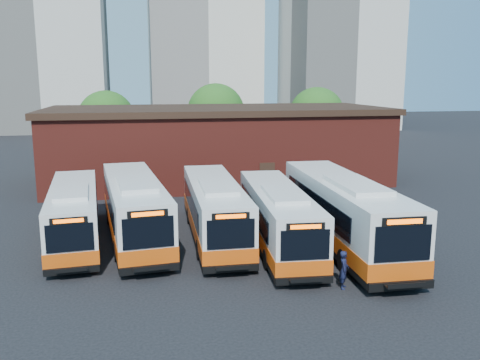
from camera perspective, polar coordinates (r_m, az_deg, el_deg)
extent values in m
plane|color=black|center=(25.98, 4.18, -8.33)|extent=(220.00, 220.00, 0.00)
cube|color=silver|center=(28.90, -18.13, -3.44)|extent=(3.33, 11.33, 2.65)
cube|color=#CD4A0D|center=(29.09, -18.04, -4.91)|extent=(3.38, 11.38, 0.65)
cube|color=black|center=(29.22, -17.99, -5.78)|extent=(3.37, 11.37, 0.23)
cube|color=black|center=(23.42, -18.58, -6.17)|extent=(2.01, 0.23, 1.26)
cube|color=black|center=(23.20, -18.70, -4.36)|extent=(1.58, 0.19, 0.30)
cube|color=#FF5905|center=(23.17, -18.70, -4.38)|extent=(1.25, 0.13, 0.17)
cube|color=black|center=(23.84, -18.36, -9.63)|extent=(2.37, 0.33, 0.30)
cube|color=black|center=(23.61, -18.39, -9.60)|extent=(1.37, 0.47, 0.06)
cube|color=black|center=(23.43, -18.42, -9.60)|extent=(1.35, 0.15, 0.17)
cube|color=black|center=(29.27, -20.51, -2.90)|extent=(0.80, 8.68, 0.98)
cube|color=black|center=(29.17, -15.77, -2.65)|extent=(0.80, 8.68, 0.98)
cube|color=silver|center=(27.22, -18.40, -1.26)|extent=(1.94, 4.03, 0.20)
cylinder|color=black|center=(26.26, -20.54, -7.75)|extent=(0.38, 0.95, 0.93)
cylinder|color=black|center=(26.16, -15.81, -7.52)|extent=(0.38, 0.95, 0.93)
cylinder|color=black|center=(32.13, -19.77, -4.30)|extent=(0.38, 0.95, 0.93)
cylinder|color=black|center=(32.05, -15.93, -4.10)|extent=(0.38, 0.95, 0.93)
cube|color=silver|center=(28.62, -11.79, -2.88)|extent=(3.92, 12.59, 2.94)
cube|color=#CD4A0D|center=(28.84, -11.72, -4.52)|extent=(3.97, 12.65, 0.72)
cube|color=black|center=(28.98, -11.68, -5.51)|extent=(3.96, 12.64, 0.26)
cube|color=black|center=(22.57, -10.26, -5.85)|extent=(2.23, 0.30, 1.39)
cube|color=black|center=(22.33, -10.33, -3.76)|extent=(1.75, 0.25, 0.33)
cube|color=#FF5905|center=(22.30, -10.32, -3.78)|extent=(1.39, 0.17, 0.19)
cube|color=black|center=(23.05, -10.10, -9.83)|extent=(2.63, 0.42, 0.33)
cube|color=black|center=(22.79, -10.03, -9.79)|extent=(1.53, 0.55, 0.06)
cube|color=black|center=(22.59, -9.97, -9.78)|extent=(1.49, 0.20, 0.19)
cube|color=black|center=(28.87, -14.54, -2.30)|extent=(1.07, 9.61, 1.08)
cube|color=black|center=(29.10, -9.26, -1.99)|extent=(1.07, 9.61, 1.08)
cube|color=silver|center=(26.78, -11.59, -0.38)|extent=(2.23, 4.50, 0.23)
cylinder|color=black|center=(25.54, -13.58, -7.74)|extent=(0.44, 1.06, 1.03)
cylinder|color=black|center=(25.77, -8.24, -7.37)|extent=(0.44, 1.06, 1.03)
cylinder|color=black|center=(32.07, -14.40, -3.92)|extent=(0.44, 1.06, 1.03)
cylinder|color=black|center=(32.25, -10.16, -3.66)|extent=(0.44, 1.06, 1.03)
cube|color=silver|center=(28.10, -2.91, -3.10)|extent=(2.76, 11.84, 2.80)
cube|color=#CD4A0D|center=(28.31, -2.89, -4.69)|extent=(2.81, 11.89, 0.69)
cube|color=black|center=(28.44, -2.88, -5.65)|extent=(2.80, 11.88, 0.25)
cube|color=black|center=(22.37, -1.04, -6.10)|extent=(2.13, 0.11, 1.33)
cube|color=black|center=(22.13, -1.04, -4.09)|extent=(1.67, 0.10, 0.31)
cube|color=#FF5905|center=(22.10, -1.02, -4.11)|extent=(1.33, 0.05, 0.18)
cube|color=black|center=(22.83, -1.00, -9.92)|extent=(2.51, 0.19, 0.31)
cube|color=black|center=(22.59, -0.91, -9.89)|extent=(1.43, 0.40, 0.06)
cube|color=black|center=(22.40, -0.84, -9.88)|extent=(1.43, 0.07, 0.18)
cube|color=black|center=(28.29, -5.58, -2.48)|extent=(0.25, 9.20, 1.03)
cube|color=black|center=(28.59, -0.46, -2.28)|extent=(0.25, 9.20, 1.03)
cube|color=silver|center=(26.33, -2.54, -0.72)|extent=(1.79, 4.16, 0.22)
cylinder|color=black|center=(25.15, -4.52, -7.82)|extent=(0.34, 0.99, 0.98)
cylinder|color=black|center=(25.44, 0.62, -7.55)|extent=(0.34, 0.99, 0.98)
cylinder|color=black|center=(31.34, -5.66, -4.01)|extent=(0.34, 0.99, 0.98)
cylinder|color=black|center=(31.57, -1.54, -3.85)|extent=(0.34, 0.99, 0.98)
cube|color=silver|center=(26.74, 4.24, -3.96)|extent=(3.23, 11.62, 2.73)
cube|color=#CD4A0D|center=(26.95, 4.21, -5.58)|extent=(3.28, 11.67, 0.67)
cube|color=black|center=(27.09, 4.20, -6.55)|extent=(3.27, 11.66, 0.24)
cube|color=black|center=(21.28, 7.33, -7.26)|extent=(2.07, 0.20, 1.29)
cube|color=black|center=(21.03, 7.39, -5.21)|extent=(1.63, 0.17, 0.31)
cube|color=#FF5905|center=(21.00, 7.41, -5.24)|extent=(1.29, 0.11, 0.17)
cube|color=black|center=(21.75, 7.27, -11.13)|extent=(2.44, 0.30, 0.31)
cube|color=black|center=(21.52, 7.42, -11.11)|extent=(1.41, 0.46, 0.06)
cube|color=black|center=(21.34, 7.54, -11.12)|extent=(1.39, 0.13, 0.17)
cube|color=black|center=(26.82, 1.47, -3.30)|extent=(0.67, 8.93, 1.00)
cube|color=black|center=(27.30, 6.65, -3.12)|extent=(0.67, 8.93, 1.00)
cube|color=silver|center=(25.02, 4.93, -1.58)|extent=(1.93, 4.12, 0.21)
cylinder|color=black|center=(23.85, 3.12, -8.90)|extent=(0.37, 0.98, 0.96)
cylinder|color=black|center=(24.33, 8.30, -8.60)|extent=(0.37, 0.98, 0.96)
cylinder|color=black|center=(29.79, 0.95, -4.79)|extent=(0.37, 0.98, 0.96)
cylinder|color=black|center=(30.17, 5.12, -4.63)|extent=(0.37, 0.98, 0.96)
cube|color=silver|center=(27.27, 11.49, -3.30)|extent=(3.24, 13.30, 3.14)
cube|color=#CD4A0D|center=(27.51, 11.42, -5.13)|extent=(3.30, 13.36, 0.77)
cube|color=black|center=(27.67, 11.37, -6.22)|extent=(3.28, 13.35, 0.28)
cube|color=black|center=(21.36, 17.83, -6.80)|extent=(2.39, 0.14, 1.49)
cube|color=black|center=(21.10, 17.99, -4.44)|extent=(1.87, 0.13, 0.35)
cube|color=#FF5905|center=(21.07, 18.04, -4.47)|extent=(1.49, 0.07, 0.20)
cube|color=black|center=(21.90, 17.63, -11.25)|extent=(2.81, 0.25, 0.35)
cube|color=black|center=(21.65, 17.96, -11.22)|extent=(1.61, 0.47, 0.07)
cube|color=black|center=(21.46, 18.21, -11.21)|extent=(1.60, 0.10, 0.20)
cube|color=black|center=(27.14, 8.35, -2.60)|extent=(0.39, 10.30, 1.16)
cube|color=black|center=(28.13, 13.93, -2.33)|extent=(0.39, 10.30, 1.16)
cube|color=silver|center=(25.41, 12.94, -0.53)|extent=(2.06, 4.69, 0.24)
cylinder|color=black|center=(23.90, 11.66, -8.89)|extent=(0.39, 1.11, 1.10)
cylinder|color=black|center=(24.89, 17.20, -8.35)|extent=(0.39, 1.11, 1.10)
cylinder|color=black|center=(30.47, 6.80, -4.36)|extent=(0.39, 1.11, 1.10)
cylinder|color=black|center=(31.25, 11.30, -4.11)|extent=(0.39, 1.11, 1.10)
imported|color=black|center=(22.10, 11.59, -9.84)|extent=(0.60, 0.70, 1.63)
cube|color=maroon|center=(44.46, -2.59, 3.80)|extent=(28.00, 12.00, 6.00)
cube|color=black|center=(44.18, -2.62, 7.86)|extent=(28.60, 12.60, 0.50)
cube|color=black|center=(39.49, 3.06, 0.23)|extent=(1.20, 0.08, 2.40)
cylinder|color=#382314|center=(56.19, -14.60, 3.28)|extent=(0.36, 0.36, 2.70)
sphere|color=#1B4A14|center=(55.86, -14.76, 6.64)|extent=(6.00, 6.00, 6.00)
cylinder|color=#382314|center=(58.68, -2.69, 4.07)|extent=(0.36, 0.36, 2.95)
sphere|color=#1B4A14|center=(58.36, -2.73, 7.59)|extent=(6.56, 6.56, 6.56)
cylinder|color=#382314|center=(58.46, 8.50, 3.86)|extent=(0.36, 0.36, 2.81)
sphere|color=#1B4A14|center=(58.14, 8.60, 7.22)|extent=(6.24, 6.24, 6.24)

